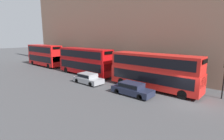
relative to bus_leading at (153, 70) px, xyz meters
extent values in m
plane|color=#424244|center=(-1.60, -4.67, -2.39)|extent=(200.00, 200.00, 0.00)
cube|color=#93705B|center=(5.40, -4.67, 7.46)|extent=(1.00, 80.00, 19.70)
cube|color=red|center=(0.00, 0.01, -0.96)|extent=(2.55, 11.12, 2.16)
cube|color=red|center=(0.00, 0.01, 1.03)|extent=(2.50, 10.90, 1.83)
cube|color=black|center=(0.00, 0.01, -0.70)|extent=(2.59, 10.23, 1.21)
cube|color=black|center=(0.00, 0.01, 1.12)|extent=(2.59, 10.23, 1.10)
cube|color=black|center=(0.00, -5.52, -0.53)|extent=(2.17, 0.06, 1.08)
cube|color=black|center=(0.00, -5.52, 1.58)|extent=(1.78, 0.06, 0.44)
cylinder|color=black|center=(-1.12, -3.95, -1.89)|extent=(0.30, 1.00, 1.00)
cylinder|color=black|center=(1.13, -3.95, -1.89)|extent=(0.30, 1.00, 1.00)
cylinder|color=black|center=(-1.12, 3.97, -1.89)|extent=(0.30, 1.00, 1.00)
cylinder|color=black|center=(1.13, 3.97, -1.89)|extent=(0.30, 1.00, 1.00)
cube|color=#B20C0F|center=(0.00, 12.59, -0.94)|extent=(2.55, 10.84, 2.20)
cube|color=#B20C0F|center=(0.00, 12.59, 1.09)|extent=(2.50, 10.62, 1.85)
cube|color=black|center=(0.00, 12.59, -0.68)|extent=(2.59, 9.97, 1.23)
cube|color=black|center=(0.00, 12.59, 1.18)|extent=(2.59, 9.97, 1.11)
cube|color=black|center=(0.00, 7.20, -0.50)|extent=(2.17, 0.06, 1.10)
cube|color=black|center=(0.00, 7.20, 1.64)|extent=(1.78, 0.06, 0.44)
cylinder|color=black|center=(-1.12, 8.77, -1.89)|extent=(0.30, 1.00, 1.00)
cylinder|color=black|center=(1.13, 8.77, -1.89)|extent=(0.30, 1.00, 1.00)
cylinder|color=black|center=(-1.12, 16.41, -1.89)|extent=(0.30, 1.00, 1.00)
cylinder|color=black|center=(1.13, 16.41, -1.89)|extent=(0.30, 1.00, 1.00)
cube|color=red|center=(0.00, 25.87, -0.93)|extent=(2.55, 10.04, 2.22)
cube|color=red|center=(0.00, 25.87, 1.15)|extent=(2.50, 9.84, 1.95)
cube|color=black|center=(0.00, 25.87, -0.66)|extent=(2.59, 9.24, 1.24)
cube|color=black|center=(0.00, 25.87, 1.25)|extent=(2.59, 9.24, 1.17)
cube|color=black|center=(0.00, 20.88, -0.49)|extent=(2.17, 0.06, 1.11)
cube|color=black|center=(0.00, 20.88, 1.74)|extent=(1.78, 0.06, 0.47)
cylinder|color=black|center=(-1.12, 22.45, -1.89)|extent=(0.30, 1.00, 1.00)
cylinder|color=black|center=(1.13, 22.45, -1.89)|extent=(0.30, 1.00, 1.00)
cylinder|color=black|center=(-1.12, 29.29, -1.89)|extent=(0.30, 1.00, 1.00)
cylinder|color=black|center=(1.13, 29.29, -1.89)|extent=(0.30, 1.00, 1.00)
cube|color=#1E2338|center=(-3.40, 0.69, -1.88)|extent=(1.84, 4.65, 0.65)
cube|color=#1E2338|center=(-3.40, 0.80, -1.28)|extent=(1.62, 2.56, 0.56)
cube|color=black|center=(-3.40, 0.80, -1.25)|extent=(1.65, 2.43, 0.36)
cylinder|color=black|center=(-4.21, -0.80, -2.07)|extent=(0.22, 0.64, 0.64)
cylinder|color=black|center=(-2.59, -0.80, -2.07)|extent=(0.22, 0.64, 0.64)
cylinder|color=black|center=(-4.21, 2.17, -2.07)|extent=(0.22, 0.64, 0.64)
cylinder|color=black|center=(-2.59, 2.17, -2.07)|extent=(0.22, 0.64, 0.64)
cube|color=gray|center=(-3.40, 7.96, -1.89)|extent=(1.89, 4.38, 0.65)
cube|color=gray|center=(-3.40, 8.07, -1.27)|extent=(1.67, 2.41, 0.58)
cube|color=black|center=(-3.40, 8.07, -1.24)|extent=(1.70, 2.29, 0.37)
cylinder|color=black|center=(-4.24, 6.56, -2.07)|extent=(0.22, 0.64, 0.64)
cylinder|color=black|center=(-2.56, 6.56, -2.07)|extent=(0.22, 0.64, 0.64)
cylinder|color=black|center=(-4.24, 9.36, -2.07)|extent=(0.22, 0.64, 0.64)
cylinder|color=black|center=(-2.56, 9.36, -2.07)|extent=(0.22, 0.64, 0.64)
cylinder|color=black|center=(1.72, -7.00, -0.75)|extent=(0.12, 0.12, 3.28)
cylinder|color=maroon|center=(2.42, 7.69, -1.63)|extent=(0.36, 0.36, 1.53)
sphere|color=tan|center=(2.42, 7.69, -0.75)|extent=(0.22, 0.22, 0.22)
camera|label=1|loc=(-18.77, -9.73, 4.00)|focal=28.00mm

